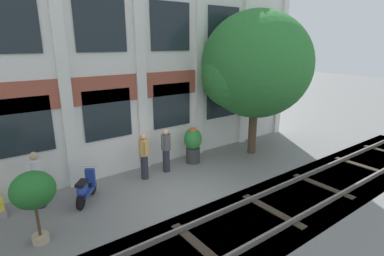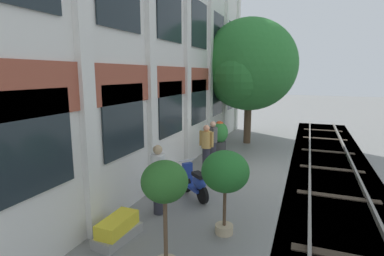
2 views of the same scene
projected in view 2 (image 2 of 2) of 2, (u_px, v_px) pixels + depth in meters
The scene contains 12 objects.
ground_plane at pixel (259, 174), 10.09m from camera, with size 80.00×80.00×0.00m, color slate.
apartment_facade at pixel (180, 57), 10.42m from camera, with size 15.85×0.64×7.87m.
rail_tracks at pixel (334, 187), 9.29m from camera, with size 23.49×2.80×0.43m.
broadleaf_tree at pixel (249, 67), 13.97m from camera, with size 4.62×4.40×5.86m.
potted_plant_tall_urn at pixel (225, 173), 6.11m from camera, with size 0.98×0.98×1.80m.
potted_plant_glazed_jar at pixel (219, 136), 12.24m from camera, with size 0.70×0.70×1.44m.
potted_plant_terracotta_small at pixel (165, 190), 4.82m from camera, with size 0.76×0.76×1.98m.
potted_plant_square_trough at pixel (118, 229), 6.06m from camera, with size 1.10×0.60×0.48m.
scooter_second_parked at pixel (195, 183), 8.06m from camera, with size 0.94×1.13×0.98m.
resident_by_doorway at pixel (213, 142), 10.99m from camera, with size 0.49×0.34×1.63m.
resident_watching_tracks at pixel (158, 177), 7.10m from camera, with size 0.43×0.36×1.70m.
resident_near_plants at pixel (206, 147), 10.12m from camera, with size 0.34×0.52×1.65m.
Camera 2 is at (-9.81, -1.39, 3.34)m, focal length 28.00 mm.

